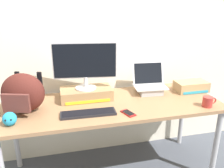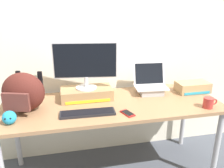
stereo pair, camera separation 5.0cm
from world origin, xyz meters
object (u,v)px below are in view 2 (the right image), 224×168
object	(u,v)px
toner_box_yellow	(87,93)
messenger_backpack	(23,92)
desktop_monitor	(85,64)
external_keyboard	(88,113)
coffee_mug	(209,103)
plush_toy	(9,118)
toner_box_cyan	(193,87)
cell_phone	(128,113)
open_laptop	(150,87)

from	to	relation	value
toner_box_yellow	messenger_backpack	distance (m)	0.56
desktop_monitor	external_keyboard	size ratio (longest dim) A/B	1.28
messenger_backpack	coffee_mug	distance (m)	1.55
external_keyboard	plush_toy	world-z (taller)	plush_toy
toner_box_yellow	desktop_monitor	world-z (taller)	desktop_monitor
plush_toy	toner_box_cyan	world-z (taller)	plush_toy
plush_toy	desktop_monitor	bearing A→B (deg)	31.09
toner_box_yellow	plush_toy	bearing A→B (deg)	-148.84
toner_box_yellow	toner_box_cyan	distance (m)	1.06
messenger_backpack	toner_box_cyan	distance (m)	1.60
cell_phone	plush_toy	world-z (taller)	plush_toy
plush_toy	toner_box_yellow	bearing A→B (deg)	31.16
external_keyboard	coffee_mug	world-z (taller)	coffee_mug
open_laptop	cell_phone	size ratio (longest dim) A/B	2.26
coffee_mug	external_keyboard	bearing A→B (deg)	174.96
toner_box_yellow	coffee_mug	bearing A→B (deg)	-23.08
open_laptop	messenger_backpack	xyz separation A→B (m)	(-1.16, -0.15, 0.10)
desktop_monitor	external_keyboard	xyz separation A→B (m)	(-0.03, -0.33, -0.32)
external_keyboard	coffee_mug	bearing A→B (deg)	-3.44
coffee_mug	desktop_monitor	bearing A→B (deg)	156.98
cell_phone	toner_box_cyan	world-z (taller)	toner_box_cyan
messenger_backpack	cell_phone	size ratio (longest dim) A/B	2.79
open_laptop	external_keyboard	xyz separation A→B (m)	(-0.66, -0.34, -0.05)
coffee_mug	cell_phone	distance (m)	0.71
toner_box_yellow	coffee_mug	xyz separation A→B (m)	(0.99, -0.42, -0.00)
toner_box_yellow	cell_phone	xyz separation A→B (m)	(0.29, -0.40, -0.04)
external_keyboard	toner_box_cyan	distance (m)	1.13
open_laptop	toner_box_cyan	size ratio (longest dim) A/B	1.03
open_laptop	cell_phone	distance (m)	0.53
toner_box_yellow	messenger_backpack	world-z (taller)	messenger_backpack
desktop_monitor	open_laptop	xyz separation A→B (m)	(0.63, 0.01, -0.27)
plush_toy	messenger_backpack	bearing A→B (deg)	69.85
messenger_backpack	coffee_mug	xyz separation A→B (m)	(1.52, -0.28, -0.12)
open_laptop	coffee_mug	world-z (taller)	open_laptop
plush_toy	cell_phone	bearing A→B (deg)	-1.74
toner_box_yellow	cell_phone	world-z (taller)	toner_box_yellow
open_laptop	cell_phone	bearing A→B (deg)	-125.97
desktop_monitor	plush_toy	distance (m)	0.77
toner_box_cyan	desktop_monitor	bearing A→B (deg)	177.26
coffee_mug	cell_phone	xyz separation A→B (m)	(-0.71, 0.03, -0.04)
desktop_monitor	cell_phone	size ratio (longest dim) A/B	3.92
coffee_mug	toner_box_cyan	xyz separation A→B (m)	(0.07, 0.37, 0.00)
messenger_backpack	external_keyboard	bearing A→B (deg)	-2.97
external_keyboard	messenger_backpack	xyz separation A→B (m)	(-0.50, 0.19, 0.15)
toner_box_yellow	toner_box_cyan	world-z (taller)	same
messenger_backpack	toner_box_cyan	size ratio (longest dim) A/B	1.27
toner_box_yellow	external_keyboard	bearing A→B (deg)	-94.82
cell_phone	messenger_backpack	bearing A→B (deg)	142.37
desktop_monitor	cell_phone	distance (m)	0.59
coffee_mug	plush_toy	size ratio (longest dim) A/B	1.25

